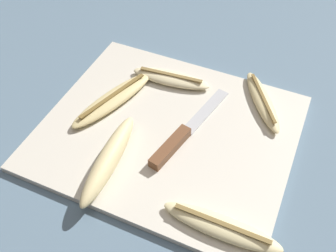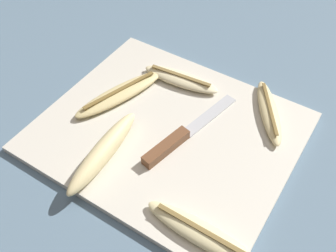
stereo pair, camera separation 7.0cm
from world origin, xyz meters
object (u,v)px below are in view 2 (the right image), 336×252
at_px(banana_soft_right, 201,233).
at_px(banana_cream_curved, 181,79).
at_px(banana_ripe_center, 103,151).
at_px(banana_spotted_left, 120,94).
at_px(banana_mellow_near, 269,111).
at_px(knife, 175,140).

relative_size(banana_soft_right, banana_cream_curved, 1.12).
bearing_deg(banana_ripe_center, banana_spotted_left, 116.72).
xyz_separation_m(banana_spotted_left, banana_ripe_center, (0.07, -0.13, 0.01)).
relative_size(banana_soft_right, banana_mellow_near, 1.17).
distance_m(banana_ripe_center, banana_soft_right, 0.21).
relative_size(knife, banana_spotted_left, 1.13).
bearing_deg(banana_cream_curved, banana_soft_right, -53.57).
bearing_deg(banana_mellow_near, knife, -125.94).
bearing_deg(knife, banana_cream_curved, 129.95).
relative_size(banana_ripe_center, banana_cream_curved, 1.20).
height_order(knife, banana_mellow_near, banana_mellow_near).
height_order(banana_soft_right, banana_mellow_near, same).
bearing_deg(banana_spotted_left, banana_ripe_center, -63.28).
relative_size(banana_spotted_left, banana_cream_curved, 1.24).
bearing_deg(banana_spotted_left, knife, -15.11).
xyz_separation_m(knife, banana_spotted_left, (-0.15, 0.04, 0.00)).
distance_m(knife, banana_mellow_near, 0.19).
xyz_separation_m(knife, banana_soft_right, (0.12, -0.13, 0.00)).
xyz_separation_m(banana_spotted_left, banana_soft_right, (0.27, -0.17, -0.00)).
bearing_deg(banana_ripe_center, knife, 47.60).
bearing_deg(banana_ripe_center, banana_cream_curved, 87.64).
distance_m(banana_ripe_center, banana_mellow_near, 0.31).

